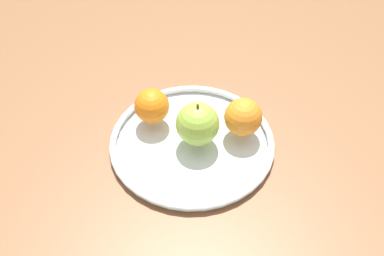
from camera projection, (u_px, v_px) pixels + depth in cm
name	position (u px, v px, depth cm)	size (l,w,h in cm)	color
ground_plane	(192.00, 153.00, 89.60)	(143.33, 143.33, 4.00)	brown
fruit_bowl	(192.00, 142.00, 87.48)	(30.39, 30.39, 1.80)	silver
apple	(197.00, 123.00, 84.28)	(7.87, 7.87, 8.67)	#96BD42
orange_back_left	(243.00, 117.00, 85.85)	(7.00, 7.00, 7.00)	orange
orange_back_right	(152.00, 106.00, 88.14)	(6.58, 6.58, 6.58)	orange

